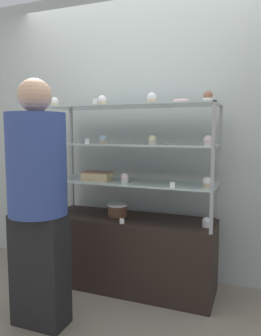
% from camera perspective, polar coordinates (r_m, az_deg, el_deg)
% --- Properties ---
extents(ground_plane, '(20.00, 20.00, 0.00)m').
position_cam_1_polar(ground_plane, '(2.97, -0.00, -19.96)').
color(ground_plane, gray).
extents(back_wall, '(8.00, 0.05, 2.60)m').
position_cam_1_polar(back_wall, '(3.02, 2.58, 6.02)').
color(back_wall, '#A8B2AD').
rests_on(back_wall, ground_plane).
extents(display_base, '(1.39, 0.46, 0.61)m').
position_cam_1_polar(display_base, '(2.85, -0.00, -14.48)').
color(display_base, black).
rests_on(display_base, ground_plane).
extents(display_riser_lower, '(1.39, 0.46, 0.31)m').
position_cam_1_polar(display_riser_lower, '(2.70, -0.00, -2.66)').
color(display_riser_lower, '#99999E').
rests_on(display_riser_lower, display_base).
extents(display_riser_middle, '(1.39, 0.46, 0.31)m').
position_cam_1_polar(display_riser_middle, '(2.67, -0.00, 3.86)').
color(display_riser_middle, '#99999E').
rests_on(display_riser_middle, display_riser_lower).
extents(display_riser_upper, '(1.39, 0.46, 0.31)m').
position_cam_1_polar(display_riser_upper, '(2.67, -0.00, 10.45)').
color(display_riser_upper, '#99999E').
rests_on(display_riser_upper, display_riser_middle).
extents(layer_cake_centerpiece, '(0.17, 0.17, 0.11)m').
position_cam_1_polar(layer_cake_centerpiece, '(2.78, -2.33, -7.30)').
color(layer_cake_centerpiece, brown).
rests_on(layer_cake_centerpiece, display_base).
extents(sheet_cake_frosted, '(0.24, 0.14, 0.07)m').
position_cam_1_polar(sheet_cake_frosted, '(2.76, -5.82, -1.35)').
color(sheet_cake_frosted, '#DBBC84').
rests_on(sheet_cake_frosted, display_riser_lower).
extents(cupcake_0, '(0.06, 0.06, 0.08)m').
position_cam_1_polar(cupcake_0, '(3.00, -11.97, -6.77)').
color(cupcake_0, beige).
rests_on(cupcake_0, display_base).
extents(cupcake_1, '(0.06, 0.06, 0.08)m').
position_cam_1_polar(cupcake_1, '(2.54, 13.06, -9.18)').
color(cupcake_1, white).
rests_on(cupcake_1, display_base).
extents(price_tag_0, '(0.04, 0.00, 0.04)m').
position_cam_1_polar(price_tag_0, '(2.56, -1.50, -9.24)').
color(price_tag_0, white).
rests_on(price_tag_0, display_base).
extents(cupcake_2, '(0.06, 0.06, 0.08)m').
position_cam_1_polar(cupcake_2, '(2.87, -12.69, -1.18)').
color(cupcake_2, '#CCB28C').
rests_on(cupcake_2, display_riser_lower).
extents(cupcake_3, '(0.06, 0.06, 0.08)m').
position_cam_1_polar(cupcake_3, '(2.60, -1.03, -1.80)').
color(cupcake_3, white).
rests_on(cupcake_3, display_riser_lower).
extents(cupcake_4, '(0.06, 0.06, 0.08)m').
position_cam_1_polar(cupcake_4, '(2.45, 13.16, -2.43)').
color(cupcake_4, '#CCB28C').
rests_on(cupcake_4, display_riser_lower).
extents(price_tag_1, '(0.04, 0.00, 0.04)m').
position_cam_1_polar(price_tag_1, '(2.37, 7.32, -2.95)').
color(price_tag_1, white).
rests_on(price_tag_1, display_riser_lower).
extents(cupcake_5, '(0.06, 0.06, 0.07)m').
position_cam_1_polar(cupcake_5, '(2.90, -12.43, 4.93)').
color(cupcake_5, white).
rests_on(cupcake_5, display_riser_middle).
extents(cupcake_6, '(0.06, 0.06, 0.07)m').
position_cam_1_polar(cupcake_6, '(2.72, -4.77, 4.97)').
color(cupcake_6, '#CCB28C').
rests_on(cupcake_6, display_riser_middle).
extents(cupcake_7, '(0.06, 0.06, 0.07)m').
position_cam_1_polar(cupcake_7, '(2.53, 3.88, 4.88)').
color(cupcake_7, beige).
rests_on(cupcake_7, display_riser_middle).
extents(cupcake_8, '(0.06, 0.06, 0.07)m').
position_cam_1_polar(cupcake_8, '(2.41, 13.34, 4.65)').
color(cupcake_8, beige).
rests_on(cupcake_8, display_riser_middle).
extents(price_tag_2, '(0.04, 0.00, 0.04)m').
position_cam_1_polar(price_tag_2, '(2.60, -7.58, 4.64)').
color(price_tag_2, white).
rests_on(price_tag_2, display_riser_middle).
extents(cupcake_9, '(0.07, 0.07, 0.08)m').
position_cam_1_polar(cupcake_9, '(2.88, -13.11, 11.10)').
color(cupcake_9, '#CCB28C').
rests_on(cupcake_9, display_riser_upper).
extents(cupcake_10, '(0.07, 0.07, 0.08)m').
position_cam_1_polar(cupcake_10, '(2.68, -4.99, 11.61)').
color(cupcake_10, '#CCB28C').
rests_on(cupcake_10, display_riser_upper).
extents(cupcake_11, '(0.07, 0.07, 0.08)m').
position_cam_1_polar(cupcake_11, '(2.49, 3.73, 12.02)').
color(cupcake_11, '#CCB28C').
rests_on(cupcake_11, display_riser_upper).
extents(cupcake_12, '(0.07, 0.07, 0.08)m').
position_cam_1_polar(cupcake_12, '(2.43, 13.34, 12.01)').
color(cupcake_12, white).
rests_on(cupcake_12, display_riser_upper).
extents(price_tag_3, '(0.04, 0.00, 0.04)m').
position_cam_1_polar(price_tag_3, '(2.57, -6.25, 11.48)').
color(price_tag_3, white).
rests_on(price_tag_3, display_riser_upper).
extents(donut_glazed, '(0.13, 0.13, 0.04)m').
position_cam_1_polar(donut_glazed, '(2.62, 8.80, 11.30)').
color(donut_glazed, '#EFB2BC').
rests_on(donut_glazed, display_riser_upper).
extents(customer_figure, '(0.39, 0.39, 1.66)m').
position_cam_1_polar(customer_figure, '(2.26, -15.82, -4.91)').
color(customer_figure, black).
rests_on(customer_figure, ground_plane).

